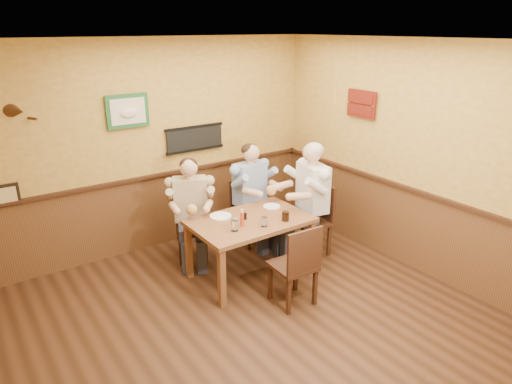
# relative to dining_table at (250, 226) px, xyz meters

# --- Properties ---
(room) EXTENTS (5.02, 5.03, 2.81)m
(room) POSITION_rel_dining_table_xyz_m (-0.53, -0.86, 1.03)
(room) COLOR #311B0E
(room) RESTS_ON ground
(dining_table) EXTENTS (1.40, 0.90, 0.75)m
(dining_table) POSITION_rel_dining_table_xyz_m (0.00, 0.00, 0.00)
(dining_table) COLOR brown
(dining_table) RESTS_ON ground
(chair_back_left) EXTENTS (0.53, 0.53, 0.87)m
(chair_back_left) POSITION_rel_dining_table_xyz_m (-0.39, 0.78, -0.22)
(chair_back_left) COLOR #3E2213
(chair_back_left) RESTS_ON ground
(chair_back_right) EXTENTS (0.46, 0.46, 0.91)m
(chair_back_right) POSITION_rel_dining_table_xyz_m (0.52, 0.76, -0.20)
(chair_back_right) COLOR #3E2213
(chair_back_right) RESTS_ON ground
(chair_right_end) EXTENTS (0.52, 0.52, 0.96)m
(chair_right_end) POSITION_rel_dining_table_xyz_m (1.00, 0.03, -0.18)
(chair_right_end) COLOR #3E2213
(chair_right_end) RESTS_ON ground
(chair_near_side) EXTENTS (0.46, 0.46, 0.95)m
(chair_near_side) POSITION_rel_dining_table_xyz_m (0.05, -0.75, -0.18)
(chair_near_side) COLOR #3E2213
(chair_near_side) RESTS_ON ground
(diner_tan_shirt) EXTENTS (0.76, 0.76, 1.25)m
(diner_tan_shirt) POSITION_rel_dining_table_xyz_m (-0.39, 0.78, -0.04)
(diner_tan_shirt) COLOR #C7AC88
(diner_tan_shirt) RESTS_ON ground
(diner_blue_polo) EXTENTS (0.65, 0.65, 1.30)m
(diner_blue_polo) POSITION_rel_dining_table_xyz_m (0.52, 0.76, -0.01)
(diner_blue_polo) COLOR #869FCA
(diner_blue_polo) RESTS_ON ground
(diner_white_elder) EXTENTS (0.75, 0.75, 1.38)m
(diner_white_elder) POSITION_rel_dining_table_xyz_m (1.00, 0.03, 0.03)
(diner_white_elder) COLOR silver
(diner_white_elder) RESTS_ON ground
(water_glass_left) EXTENTS (0.08, 0.08, 0.12)m
(water_glass_left) POSITION_rel_dining_table_xyz_m (-0.33, -0.17, 0.15)
(water_glass_left) COLOR white
(water_glass_left) RESTS_ON dining_table
(water_glass_mid) EXTENTS (0.08, 0.08, 0.11)m
(water_glass_mid) POSITION_rel_dining_table_xyz_m (0.02, -0.26, 0.15)
(water_glass_mid) COLOR silver
(water_glass_mid) RESTS_ON dining_table
(cola_tumbler) EXTENTS (0.11, 0.11, 0.11)m
(cola_tumbler) POSITION_rel_dining_table_xyz_m (0.32, -0.27, 0.15)
(cola_tumbler) COLOR black
(cola_tumbler) RESTS_ON dining_table
(hot_sauce_bottle) EXTENTS (0.05, 0.05, 0.19)m
(hot_sauce_bottle) POSITION_rel_dining_table_xyz_m (-0.19, -0.11, 0.19)
(hot_sauce_bottle) COLOR #C03B14
(hot_sauce_bottle) RESTS_ON dining_table
(salt_shaker) EXTENTS (0.04, 0.04, 0.09)m
(salt_shaker) POSITION_rel_dining_table_xyz_m (-0.25, -0.06, 0.14)
(salt_shaker) COLOR white
(salt_shaker) RESTS_ON dining_table
(pepper_shaker) EXTENTS (0.04, 0.04, 0.08)m
(pepper_shaker) POSITION_rel_dining_table_xyz_m (-0.05, 0.03, 0.13)
(pepper_shaker) COLOR black
(pepper_shaker) RESTS_ON dining_table
(plate_far_left) EXTENTS (0.34, 0.34, 0.02)m
(plate_far_left) POSITION_rel_dining_table_xyz_m (-0.25, 0.26, 0.10)
(plate_far_left) COLOR white
(plate_far_left) RESTS_ON dining_table
(plate_far_right) EXTENTS (0.27, 0.27, 0.01)m
(plate_far_right) POSITION_rel_dining_table_xyz_m (0.45, 0.17, 0.10)
(plate_far_right) COLOR white
(plate_far_right) RESTS_ON dining_table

